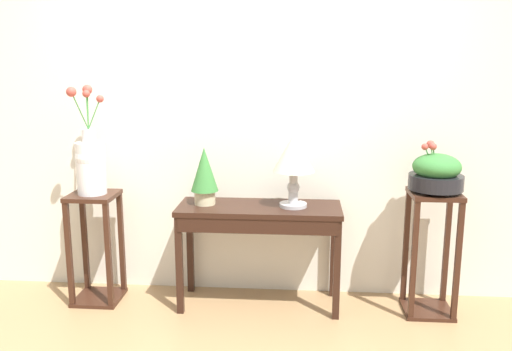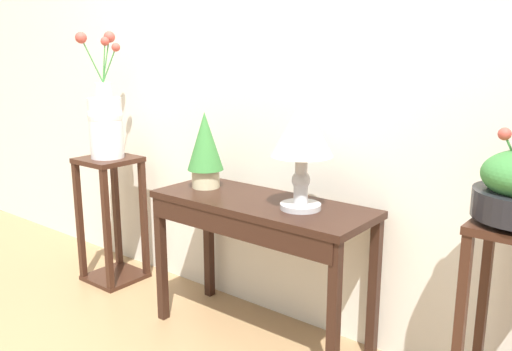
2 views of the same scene
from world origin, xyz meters
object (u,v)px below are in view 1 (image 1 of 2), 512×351
(flower_vase_tall_left, at_px, (90,160))
(pedestal_stand_right, at_px, (431,253))
(planter_bowl_wide_right, at_px, (436,173))
(potted_plant_on_console, at_px, (204,174))
(console_table, at_px, (259,222))
(pedestal_stand_left, at_px, (96,248))
(table_lamp, at_px, (294,157))

(flower_vase_tall_left, xyz_separation_m, pedestal_stand_right, (2.34, -0.01, -0.61))
(flower_vase_tall_left, relative_size, planter_bowl_wide_right, 2.11)
(potted_plant_on_console, height_order, planter_bowl_wide_right, planter_bowl_wide_right)
(flower_vase_tall_left, xyz_separation_m, planter_bowl_wide_right, (2.34, -0.01, -0.05))
(console_table, relative_size, pedestal_stand_left, 1.41)
(potted_plant_on_console, xyz_separation_m, pedestal_stand_left, (-0.79, -0.04, -0.55))
(flower_vase_tall_left, bearing_deg, planter_bowl_wide_right, -0.16)
(console_table, xyz_separation_m, pedestal_stand_left, (-1.17, 0.00, -0.23))
(console_table, distance_m, pedestal_stand_left, 1.19)
(table_lamp, height_order, potted_plant_on_console, table_lamp)
(console_table, bearing_deg, flower_vase_tall_left, 179.89)
(pedestal_stand_left, relative_size, planter_bowl_wide_right, 2.25)
(console_table, bearing_deg, pedestal_stand_left, 179.91)
(table_lamp, relative_size, flower_vase_tall_left, 0.67)
(console_table, bearing_deg, pedestal_stand_right, -0.21)
(console_table, bearing_deg, table_lamp, 5.94)
(potted_plant_on_console, xyz_separation_m, flower_vase_tall_left, (-0.79, -0.04, 0.09))
(table_lamp, bearing_deg, potted_plant_on_console, 178.42)
(table_lamp, distance_m, pedestal_stand_left, 1.56)
(flower_vase_tall_left, relative_size, pedestal_stand_right, 0.87)
(pedestal_stand_right, xyz_separation_m, planter_bowl_wide_right, (-0.00, 0.00, 0.56))
(console_table, height_order, pedestal_stand_right, pedestal_stand_right)
(table_lamp, relative_size, potted_plant_on_console, 1.26)
(table_lamp, distance_m, planter_bowl_wide_right, 0.94)
(flower_vase_tall_left, bearing_deg, console_table, -0.11)
(console_table, height_order, potted_plant_on_console, potted_plant_on_console)
(flower_vase_tall_left, bearing_deg, potted_plant_on_console, 2.81)
(flower_vase_tall_left, height_order, pedestal_stand_right, flower_vase_tall_left)
(console_table, height_order, flower_vase_tall_left, flower_vase_tall_left)
(pedestal_stand_right, bearing_deg, flower_vase_tall_left, 179.84)
(table_lamp, relative_size, planter_bowl_wide_right, 1.42)
(potted_plant_on_console, height_order, pedestal_stand_right, potted_plant_on_console)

